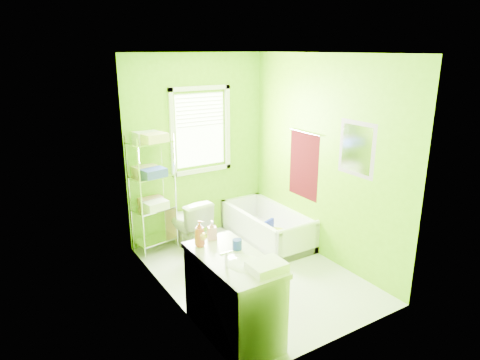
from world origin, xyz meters
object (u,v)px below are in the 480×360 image
vanity (234,293)px  wire_shelf_unit (153,180)px  bathtub (267,230)px  toilet (189,223)px

vanity → wire_shelf_unit: wire_shelf_unit is taller
bathtub → vanity: bearing=-134.1°
bathtub → vanity: vanity is taller
bathtub → wire_shelf_unit: wire_shelf_unit is taller
bathtub → vanity: (-1.50, -1.54, 0.28)m
bathtub → wire_shelf_unit: size_ratio=0.90×
toilet → wire_shelf_unit: size_ratio=0.44×
vanity → bathtub: bearing=45.9°
bathtub → wire_shelf_unit: (-1.46, 0.58, 0.84)m
vanity → wire_shelf_unit: 2.19m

